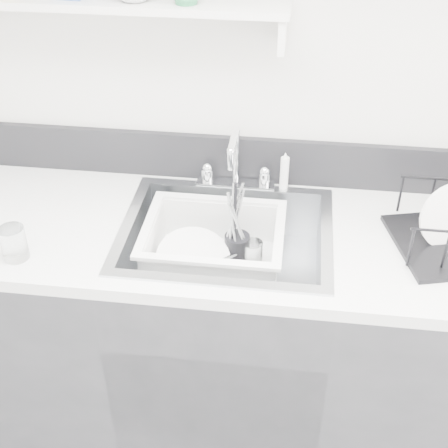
# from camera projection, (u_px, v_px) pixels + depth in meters

# --- Properties ---
(room_shell) EXTENTS (3.50, 3.00, 2.60)m
(room_shell) POSITION_uv_depth(u_px,v_px,m) (149.00, 117.00, 0.79)
(room_shell) COLOR silver
(room_shell) RESTS_ON ground
(counter_run) EXTENTS (3.20, 0.62, 0.92)m
(counter_run) POSITION_uv_depth(u_px,v_px,m) (226.00, 338.00, 2.16)
(counter_run) COLOR #2B2B2F
(counter_run) RESTS_ON ground
(backsplash) EXTENTS (3.20, 0.02, 0.16)m
(backsplash) POSITION_uv_depth(u_px,v_px,m) (237.00, 159.00, 2.08)
(backsplash) COLOR black
(backsplash) RESTS_ON counter_run
(sink) EXTENTS (0.64, 0.52, 0.20)m
(sink) POSITION_uv_depth(u_px,v_px,m) (226.00, 254.00, 1.94)
(sink) COLOR silver
(sink) RESTS_ON counter_run
(faucet) EXTENTS (0.26, 0.18, 0.23)m
(faucet) POSITION_uv_depth(u_px,v_px,m) (235.00, 172.00, 2.05)
(faucet) COLOR silver
(faucet) RESTS_ON counter_run
(side_sprayer) EXTENTS (0.03, 0.03, 0.14)m
(side_sprayer) POSITION_uv_depth(u_px,v_px,m) (284.00, 171.00, 2.04)
(side_sprayer) COLOR white
(side_sprayer) RESTS_ON counter_run
(wall_shelf) EXTENTS (1.00, 0.16, 0.12)m
(wall_shelf) POSITION_uv_depth(u_px,v_px,m) (114.00, 5.00, 1.76)
(wall_shelf) COLOR silver
(wall_shelf) RESTS_ON room_shell
(wash_tub) EXTENTS (0.44, 0.36, 0.17)m
(wash_tub) POSITION_uv_depth(u_px,v_px,m) (214.00, 248.00, 1.95)
(wash_tub) COLOR white
(wash_tub) RESTS_ON sink
(plate_stack) EXTENTS (0.28, 0.27, 0.11)m
(plate_stack) POSITION_uv_depth(u_px,v_px,m) (196.00, 267.00, 1.94)
(plate_stack) COLOR white
(plate_stack) RESTS_ON wash_tub
(utensil_cup) EXTENTS (0.08, 0.08, 0.27)m
(utensil_cup) POSITION_uv_depth(u_px,v_px,m) (237.00, 247.00, 1.98)
(utensil_cup) COLOR black
(utensil_cup) RESTS_ON wash_tub
(ladle) EXTENTS (0.26, 0.21, 0.07)m
(ladle) POSITION_uv_depth(u_px,v_px,m) (216.00, 260.00, 1.96)
(ladle) COLOR silver
(ladle) RESTS_ON wash_tub
(tumbler_in_tub) EXTENTS (0.08, 0.08, 0.09)m
(tumbler_in_tub) POSITION_uv_depth(u_px,v_px,m) (253.00, 254.00, 1.97)
(tumbler_in_tub) COLOR white
(tumbler_in_tub) RESTS_ON wash_tub
(tumbler_counter) EXTENTS (0.10, 0.10, 0.10)m
(tumbler_counter) POSITION_uv_depth(u_px,v_px,m) (14.00, 243.00, 1.75)
(tumbler_counter) COLOR white
(tumbler_counter) RESTS_ON counter_run
(bowl_small) EXTENTS (0.15, 0.15, 0.04)m
(bowl_small) POSITION_uv_depth(u_px,v_px,m) (255.00, 285.00, 1.89)
(bowl_small) COLOR white
(bowl_small) RESTS_ON wash_tub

